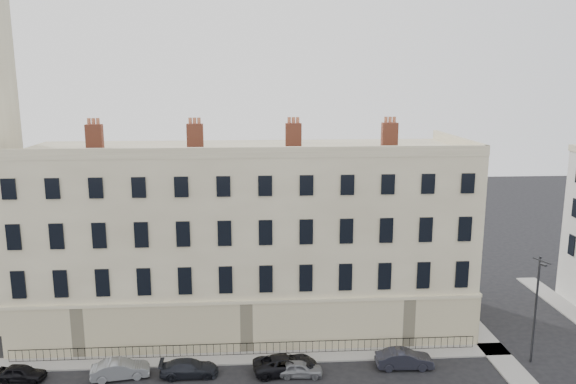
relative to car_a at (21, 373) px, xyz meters
name	(u,v)px	position (x,y,z in m)	size (l,w,h in m)	color
terrace	(246,236)	(15.65, 9.08, 6.93)	(36.22, 12.22, 17.00)	#BCAF8C
pavement_terrace	(193,359)	(11.61, 2.11, -0.51)	(48.00, 2.00, 0.12)	gray
pavement_east_return	(478,332)	(34.61, 5.11, -0.51)	(2.00, 24.00, 0.12)	gray
railings	(247,349)	(15.61, 2.51, -0.02)	(35.00, 0.04, 0.96)	black
car_a	(21,373)	(0.00, 0.00, 0.00)	(1.35, 3.35, 1.14)	black
car_b	(120,369)	(6.79, -0.09, 0.08)	(1.39, 3.98, 1.31)	slate
car_c	(189,368)	(11.56, -0.14, 0.02)	(1.67, 4.11, 1.19)	black
car_d	(285,364)	(18.38, -0.14, 0.07)	(2.14, 4.63, 1.29)	black
car_e	(300,369)	(19.34, -0.68, -0.01)	(1.32, 3.28, 1.12)	slate
car_f	(404,359)	(27.00, -0.03, 0.11)	(1.44, 4.12, 1.36)	black
streetlamp	(536,305)	(36.57, 0.06, 3.97)	(0.74, 1.70, 8.19)	#2A2B2F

